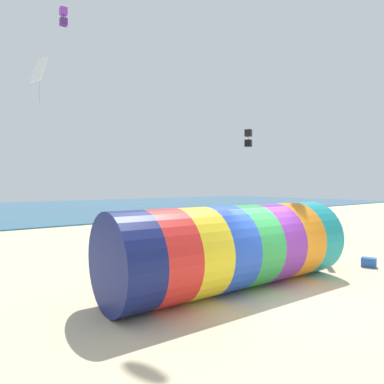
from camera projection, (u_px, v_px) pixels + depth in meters
name	position (u px, v px, depth m)	size (l,w,h in m)	color
ground_plane	(290.00, 297.00, 9.78)	(120.00, 120.00, 0.00)	beige
sea	(9.00, 210.00, 41.64)	(120.00, 40.00, 0.10)	#236084
giant_inflatable_tube	(233.00, 247.00, 10.60)	(8.29, 3.01, 2.58)	navy
kite_handler	(328.00, 245.00, 13.47)	(0.42, 0.40, 1.66)	black
kite_purple_box	(63.00, 17.00, 19.84)	(0.40, 0.40, 1.09)	purple
kite_white_diamond	(39.00, 70.00, 20.34)	(0.83, 1.22, 2.70)	white
kite_black_box	(248.00, 138.00, 22.39)	(0.56, 0.56, 1.19)	black
cooler_box	(369.00, 262.00, 13.35)	(0.52, 0.36, 0.36)	#2659B2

